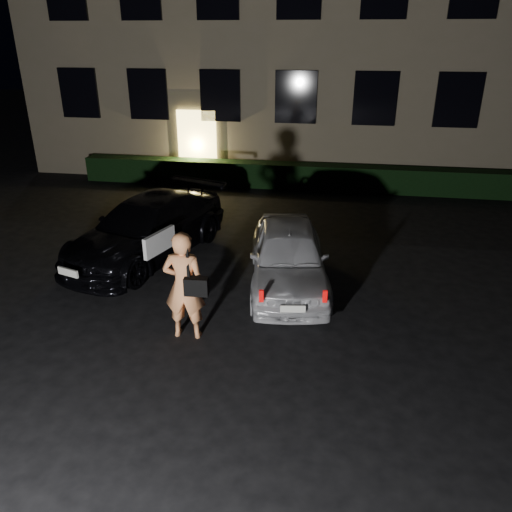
# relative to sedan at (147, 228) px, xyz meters

# --- Properties ---
(ground) EXTENTS (80.00, 80.00, 0.00)m
(ground) POSITION_rel_sedan_xyz_m (2.84, -4.06, -0.70)
(ground) COLOR black
(ground) RESTS_ON ground
(building) EXTENTS (20.00, 8.11, 12.00)m
(building) POSITION_rel_sedan_xyz_m (2.84, 10.93, 5.30)
(building) COLOR #746A53
(building) RESTS_ON ground
(hedge) EXTENTS (15.00, 0.70, 0.85)m
(hedge) POSITION_rel_sedan_xyz_m (2.84, 6.44, -0.27)
(hedge) COLOR black
(hedge) RESTS_ON ground
(sedan) EXTENTS (3.32, 5.18, 1.40)m
(sedan) POSITION_rel_sedan_xyz_m (0.00, 0.00, 0.00)
(sedan) COLOR black
(sedan) RESTS_ON ground
(hatch) EXTENTS (2.15, 4.12, 1.34)m
(hatch) POSITION_rel_sedan_xyz_m (3.49, -0.99, -0.03)
(hatch) COLOR silver
(hatch) RESTS_ON ground
(man) EXTENTS (0.84, 0.52, 1.98)m
(man) POSITION_rel_sedan_xyz_m (1.94, -3.26, 0.30)
(man) COLOR #F5985C
(man) RESTS_ON ground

